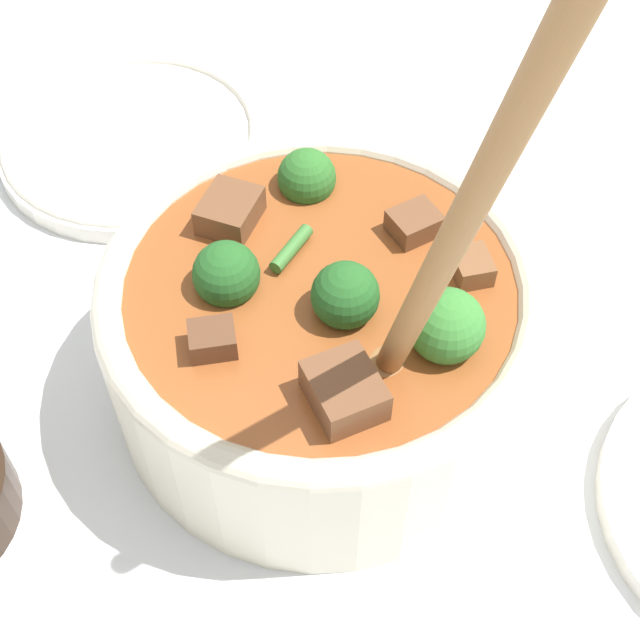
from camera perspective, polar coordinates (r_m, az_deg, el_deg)
ground_plane at (r=0.50m, az=0.00°, el=-4.18°), size 4.00×4.00×0.00m
stew_bowl at (r=0.45m, az=0.05°, el=-0.47°), size 0.22×0.22×0.31m
empty_plate at (r=0.64m, az=-11.85°, el=11.31°), size 0.18×0.18×0.02m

